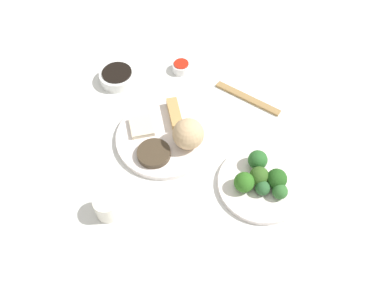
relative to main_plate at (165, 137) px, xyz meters
The scene contains 19 objects.
tabletop 0.02m from the main_plate, 149.62° to the right, with size 2.20×2.20×0.02m, color white.
main_plate is the anchor object (origin of this frame).
rice_scoop 0.08m from the main_plate, 46.54° to the right, with size 0.08×0.08×0.08m, color tan.
spring_roll 0.07m from the main_plate, 43.46° to the left, with size 0.10×0.03×0.03m, color tan.
crab_rangoon_wonton 0.07m from the main_plate, 133.46° to the left, with size 0.06×0.07×0.01m, color beige.
stir_fry_heap 0.07m from the main_plate, 136.54° to the right, with size 0.09×0.09×0.02m, color #433525.
broccoli_plate 0.29m from the main_plate, 54.88° to the right, with size 0.22×0.22×0.01m, color white.
broccoli_floret_0 0.32m from the main_plate, 52.65° to the right, with size 0.05×0.05×0.05m, color #23561B.
broccoli_floret_1 0.28m from the main_plate, 55.31° to the right, with size 0.05×0.05×0.05m, color #355F20.
broccoli_floret_2 0.26m from the main_plate, 45.93° to the right, with size 0.05×0.05×0.05m, color #2A6529.
broccoli_floret_4 0.26m from the main_plate, 63.06° to the right, with size 0.05×0.05×0.05m, color #306C1F.
broccoli_floret_5 0.30m from the main_plate, 59.49° to the right, with size 0.04×0.04×0.04m, color #2C5E31.
broccoli_floret_6 0.34m from the main_plate, 56.93° to the right, with size 0.04×0.04×0.04m, color #316A2E.
soy_sauce_bowl 0.27m from the main_plate, 99.63° to the left, with size 0.11×0.11×0.03m, color white.
soy_sauce_bowl_liquid 0.27m from the main_plate, 99.63° to the left, with size 0.09×0.09×0.00m, color black.
sauce_ramekin_sweet_and_sour 0.27m from the main_plate, 56.66° to the left, with size 0.05×0.05×0.03m, color white.
sauce_ramekin_sweet_and_sour_liquid 0.27m from the main_plate, 56.66° to the left, with size 0.04×0.04×0.00m, color red.
teacup 0.25m from the main_plate, 144.56° to the right, with size 0.06×0.06×0.06m, color white.
chopsticks_pair 0.28m from the main_plate, ahead, with size 0.21×0.02×0.01m, color #A37E4A.
Camera 1 is at (-0.21, -0.64, 0.94)m, focal length 39.53 mm.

